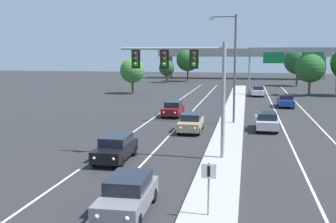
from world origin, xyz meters
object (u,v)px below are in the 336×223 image
car_oncoming_tan (191,122)px  tree_far_left_b (167,68)px  tree_far_right_b (310,67)px  car_oncoming_black (115,148)px  tree_far_left_c (132,71)px  car_receding_silver (266,121)px  car_receding_blue (286,100)px  street_lamp_median (232,62)px  car_oncoming_darkred (173,109)px  car_receding_white (258,91)px  tree_far_right_c (298,61)px  highway_sign_gantry (293,56)px  median_sign_post (209,181)px  overhead_signal_mast (187,73)px  car_oncoming_grey (128,194)px  tree_far_left_a (188,60)px

car_oncoming_tan → tree_far_left_b: size_ratio=0.89×
tree_far_right_b → car_oncoming_black: bearing=-112.1°
tree_far_right_b → tree_far_left_c: bearing=-176.1°
car_receding_silver → car_receding_blue: same height
street_lamp_median → car_oncoming_darkred: 8.77m
car_receding_white → tree_far_right_c: tree_far_right_c is taller
street_lamp_median → highway_sign_gantry: size_ratio=0.75×
median_sign_post → car_receding_blue: size_ratio=0.49×
overhead_signal_mast → tree_far_right_b: (13.17, 41.35, -1.02)m
median_sign_post → car_receding_white: median_sign_post is taller
car_receding_silver → highway_sign_gantry: (5.06, 29.71, 5.34)m
street_lamp_median → tree_far_left_b: bearing=107.5°
overhead_signal_mast → tree_far_left_b: (-13.98, 64.93, -2.16)m
car_oncoming_darkred → tree_far_right_b: size_ratio=0.66×
overhead_signal_mast → car_oncoming_grey: size_ratio=1.60×
tree_far_right_c → car_oncoming_black: bearing=-106.0°
tree_far_left_a → tree_far_right_c: (23.34, -9.34, -0.02)m
car_receding_silver → tree_far_right_b: bearing=75.8°
street_lamp_median → car_oncoming_darkred: bearing=149.7°
tree_far_left_c → tree_far_left_b: size_ratio=1.15×
overhead_signal_mast → car_receding_white: 40.05m
car_oncoming_black → tree_far_right_b: bearing=67.9°
median_sign_post → car_receding_white: bearing=86.4°
car_oncoming_grey → tree_far_left_b: 75.61m
car_oncoming_tan → car_oncoming_darkred: size_ratio=1.00×
highway_sign_gantry → tree_far_left_b: 34.72m
car_receding_blue → tree_far_left_a: size_ratio=0.58×
tree_far_left_a → car_receding_blue: bearing=-66.7°
tree_far_left_c → tree_far_left_a: bearing=81.0°
tree_far_left_c → tree_far_left_b: 25.51m
median_sign_post → tree_far_left_a: tree_far_left_a is taller
tree_far_right_b → tree_far_left_b: size_ratio=1.34×
overhead_signal_mast → tree_far_left_a: tree_far_left_a is taller
tree_far_left_b → tree_far_left_a: bearing=49.2°
overhead_signal_mast → car_receding_silver: overhead_signal_mast is taller
car_receding_white → tree_far_right_b: 8.83m
car_oncoming_grey → car_receding_silver: 21.29m
car_oncoming_darkred → car_receding_blue: (12.34, 9.96, 0.00)m
car_oncoming_tan → tree_far_left_b: 57.68m
median_sign_post → car_oncoming_grey: bearing=-179.3°
street_lamp_median → tree_far_left_c: bearing=123.1°
car_oncoming_black → car_oncoming_darkred: same height
highway_sign_gantry → car_receding_silver: bearing=-99.7°
car_oncoming_grey → car_oncoming_darkred: 26.67m
tree_far_left_c → car_oncoming_grey: bearing=-74.5°
median_sign_post → overhead_signal_mast: bearing=103.4°
tree_far_left_c → car_receding_white: bearing=-0.0°
street_lamp_median → tree_far_right_b: bearing=68.8°
median_sign_post → car_oncoming_black: (-6.53, 7.96, -0.77)m
tree_far_right_c → tree_far_left_c: bearing=-143.4°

